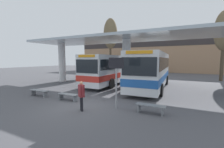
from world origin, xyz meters
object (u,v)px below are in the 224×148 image
at_px(transit_bus_left_bay, 116,68).
at_px(parked_car_street, 150,69).
at_px(waiting_bench_near_pillar, 39,92).
at_px(poplar_tree_behind_right, 224,31).
at_px(waiting_bench_mid_platform, 68,96).
at_px(waiting_bench_far_platform, 150,107).
at_px(transit_bus_center_bay, 151,69).
at_px(pedestrian_waiting, 81,93).
at_px(poplar_tree_behind_left, 110,34).
at_px(info_sign_platform, 116,72).

height_order(transit_bus_left_bay, parked_car_street, transit_bus_left_bay).
distance_m(waiting_bench_near_pillar, poplar_tree_behind_right, 22.34).
distance_m(waiting_bench_mid_platform, waiting_bench_far_platform, 5.59).
relative_size(transit_bus_left_bay, waiting_bench_mid_platform, 7.68).
distance_m(transit_bus_center_bay, parked_car_street, 15.44).
height_order(waiting_bench_near_pillar, waiting_bench_mid_platform, same).
distance_m(transit_bus_center_bay, waiting_bench_near_pillar, 10.18).
distance_m(waiting_bench_near_pillar, parked_car_street, 22.59).
xyz_separation_m(pedestrian_waiting, poplar_tree_behind_right, (9.17, 17.43, 5.38)).
height_order(waiting_bench_near_pillar, poplar_tree_behind_left, poplar_tree_behind_left).
relative_size(transit_bus_center_bay, waiting_bench_near_pillar, 6.14).
bearing_deg(transit_bus_left_bay, waiting_bench_far_platform, 124.38).
bearing_deg(poplar_tree_behind_right, waiting_bench_mid_platform, -124.95).
relative_size(info_sign_platform, poplar_tree_behind_right, 0.32).
height_order(transit_bus_center_bay, info_sign_platform, transit_bus_center_bay).
bearing_deg(waiting_bench_near_pillar, waiting_bench_far_platform, 0.00).
bearing_deg(transit_bus_center_bay, transit_bus_left_bay, -22.14).
height_order(info_sign_platform, poplar_tree_behind_right, poplar_tree_behind_right).
bearing_deg(parked_car_street, poplar_tree_behind_left, -138.93).
bearing_deg(waiting_bench_far_platform, transit_bus_center_bay, 101.61).
xyz_separation_m(info_sign_platform, poplar_tree_behind_left, (-8.80, 16.57, 5.23)).
xyz_separation_m(pedestrian_waiting, poplar_tree_behind_left, (-7.29, 17.80, 6.31)).
bearing_deg(transit_bus_left_bay, waiting_bench_mid_platform, 93.10).
height_order(pedestrian_waiting, poplar_tree_behind_right, poplar_tree_behind_right).
distance_m(info_sign_platform, pedestrian_waiting, 2.22).
bearing_deg(transit_bus_left_bay, waiting_bench_near_pillar, 74.92).
bearing_deg(waiting_bench_mid_platform, info_sign_platform, -0.47).
xyz_separation_m(pedestrian_waiting, parked_car_street, (-1.42, 23.55, 0.01)).
bearing_deg(waiting_bench_mid_platform, transit_bus_center_bay, 60.55).
xyz_separation_m(info_sign_platform, parked_car_street, (-2.93, 22.32, -1.07)).
bearing_deg(transit_bus_center_bay, waiting_bench_far_platform, 99.02).
bearing_deg(pedestrian_waiting, waiting_bench_far_platform, 54.02).
relative_size(waiting_bench_far_platform, pedestrian_waiting, 0.93).
height_order(waiting_bench_mid_platform, poplar_tree_behind_right, poplar_tree_behind_right).
bearing_deg(poplar_tree_behind_right, transit_bus_center_bay, -128.95).
bearing_deg(transit_bus_left_bay, poplar_tree_behind_right, -148.15).
xyz_separation_m(waiting_bench_far_platform, info_sign_platform, (-1.94, -0.03, 1.73)).
relative_size(waiting_bench_near_pillar, pedestrian_waiting, 1.07).
relative_size(transit_bus_left_bay, poplar_tree_behind_left, 1.20).
bearing_deg(waiting_bench_mid_platform, poplar_tree_behind_right, 55.05).
height_order(transit_bus_center_bay, waiting_bench_near_pillar, transit_bus_center_bay).
height_order(waiting_bench_near_pillar, poplar_tree_behind_right, poplar_tree_behind_right).
relative_size(transit_bus_left_bay, parked_car_street, 2.85).
xyz_separation_m(transit_bus_center_bay, waiting_bench_mid_platform, (-4.10, -7.26, -1.56)).
xyz_separation_m(waiting_bench_near_pillar, pedestrian_waiting, (5.01, -1.25, 0.65)).
relative_size(transit_bus_left_bay, poplar_tree_behind_right, 1.34).
distance_m(waiting_bench_mid_platform, poplar_tree_behind_right, 20.64).
bearing_deg(waiting_bench_far_platform, parked_car_street, 102.33).
bearing_deg(waiting_bench_far_platform, transit_bus_left_bay, 124.32).
bearing_deg(transit_bus_left_bay, pedestrian_waiting, 104.51).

